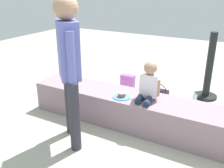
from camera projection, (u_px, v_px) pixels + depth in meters
The scene contains 12 objects.
ground_plane at pixel (134, 125), 3.37m from camera, with size 12.00×12.00×0.00m, color #A7A592.
concrete_ledge at pixel (135, 111), 3.29m from camera, with size 2.86×0.53×0.41m, color gray.
child_seated at pixel (149, 83), 3.06m from camera, with size 0.28×0.33×0.48m.
adult_standing at pixel (69, 59), 2.69m from camera, with size 0.38×0.38×1.64m.
cake_plate at pixel (122, 96), 3.18m from camera, with size 0.22×0.22×0.07m.
gift_bag at pixel (128, 84), 4.30m from camera, with size 0.23×0.11×0.36m.
railing_post at pixel (208, 74), 4.03m from camera, with size 0.36×0.36×1.06m.
water_bottle_near_gift at pixel (184, 107), 3.65m from camera, with size 0.06×0.06×0.20m.
water_bottle_far_side at pixel (194, 99), 3.85m from camera, with size 0.07×0.07×0.23m.
party_cup_red at pixel (218, 109), 3.68m from camera, with size 0.08×0.08×0.10m, color red.
cake_box_white at pixel (127, 102), 3.84m from camera, with size 0.26×0.30×0.15m, color white.
handbag_black_leather at pixel (159, 96), 3.98m from camera, with size 0.27×0.13×0.30m.
Camera 1 is at (1.17, -2.71, 1.73)m, focal length 41.00 mm.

